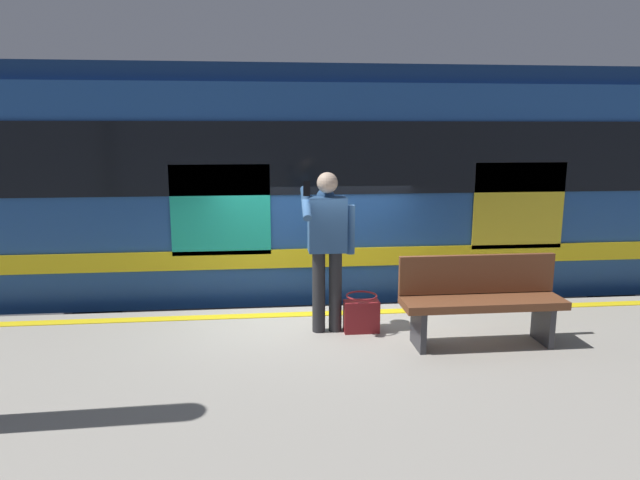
% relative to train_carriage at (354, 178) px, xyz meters
% --- Properties ---
extents(ground_plane, '(24.79, 24.79, 0.00)m').
position_rel_train_carriage_xyz_m(ground_plane, '(0.77, 1.86, -2.46)').
color(ground_plane, '#3D3D3F').
extents(platform, '(16.52, 4.90, 1.04)m').
position_rel_train_carriage_xyz_m(platform, '(0.77, 4.31, -1.94)').
color(platform, '#9E998E').
rests_on(platform, ground).
extents(safety_line, '(16.19, 0.16, 0.01)m').
position_rel_train_carriage_xyz_m(safety_line, '(0.77, 2.16, -1.42)').
color(safety_line, yellow).
rests_on(safety_line, platform).
extents(track_rail_near, '(21.48, 0.08, 0.16)m').
position_rel_train_carriage_xyz_m(track_rail_near, '(0.77, 0.71, -2.38)').
color(track_rail_near, slate).
rests_on(track_rail_near, ground).
extents(track_rail_far, '(21.48, 0.08, 0.16)m').
position_rel_train_carriage_xyz_m(track_rail_far, '(0.77, -0.72, -2.38)').
color(track_rail_far, slate).
rests_on(track_rail_far, ground).
extents(train_carriage, '(11.01, 3.10, 3.84)m').
position_rel_train_carriage_xyz_m(train_carriage, '(0.00, 0.00, 0.00)').
color(train_carriage, '#1E478C').
rests_on(train_carriage, ground).
extents(passenger, '(0.57, 0.55, 1.73)m').
position_rel_train_carriage_xyz_m(passenger, '(0.74, 2.73, -0.40)').
color(passenger, '#262628').
rests_on(passenger, platform).
extents(handbag, '(0.38, 0.34, 0.42)m').
position_rel_train_carriage_xyz_m(handbag, '(0.37, 2.80, -1.23)').
color(handbag, maroon).
rests_on(handbag, platform).
extents(bench, '(1.64, 0.44, 0.90)m').
position_rel_train_carriage_xyz_m(bench, '(-0.78, 3.25, -0.93)').
color(bench, brown).
rests_on(bench, platform).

